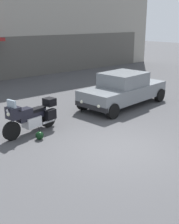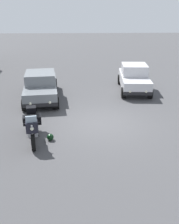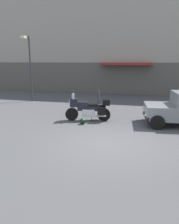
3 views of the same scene
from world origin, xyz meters
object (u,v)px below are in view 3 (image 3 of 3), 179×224
streetlamp_curbside (29,62)px  bollard_curbside (99,97)px  motorcycle (89,109)px  helmet (83,121)px

streetlamp_curbside → bollard_curbside: 5.58m
motorcycle → helmet: motorcycle is taller
helmet → bollard_curbside: bollard_curbside is taller
helmet → streetlamp_curbside: streetlamp_curbside is taller
streetlamp_curbside → bollard_curbside: (5.05, 0.29, -2.35)m
streetlamp_curbside → bollard_curbside: bearing=3.3°
motorcycle → streetlamp_curbside: bearing=-48.3°
streetlamp_curbside → bollard_curbside: streetlamp_curbside is taller
streetlamp_curbside → bollard_curbside: size_ratio=4.96×
motorcycle → streetlamp_curbside: streetlamp_curbside is taller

